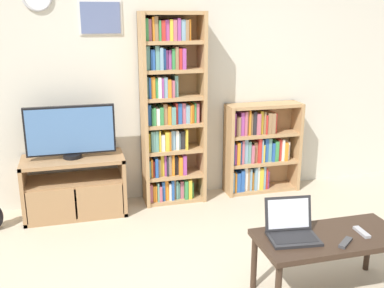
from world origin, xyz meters
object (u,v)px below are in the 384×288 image
(television, at_px, (71,132))
(remote_near_laptop, at_px, (362,232))
(tv_stand, at_px, (75,186))
(coffee_table, at_px, (330,242))
(remote_far_from_laptop, at_px, (346,243))
(bookshelf_tall, at_px, (170,112))
(bookshelf_short, at_px, (257,149))
(laptop, at_px, (291,228))

(television, xyz_separation_m, remote_near_laptop, (1.95, -1.88, -0.39))
(tv_stand, height_order, coffee_table, tv_stand)
(coffee_table, distance_m, remote_far_from_laptop, 0.15)
(bookshelf_tall, distance_m, remote_far_from_laptop, 2.28)
(coffee_table, bearing_deg, tv_stand, 133.01)
(bookshelf_tall, xyz_separation_m, bookshelf_short, (1.00, 0.02, -0.48))
(television, relative_size, bookshelf_tall, 0.43)
(tv_stand, bearing_deg, laptop, -50.93)
(laptop, distance_m, remote_far_from_laptop, 0.37)
(television, height_order, remote_near_laptop, television)
(television, xyz_separation_m, coffee_table, (1.72, -1.85, -0.45))
(tv_stand, relative_size, television, 1.16)
(remote_near_laptop, bearing_deg, remote_far_from_laptop, 30.00)
(tv_stand, distance_m, laptop, 2.30)
(remote_near_laptop, bearing_deg, coffee_table, -5.17)
(remote_near_laptop, height_order, remote_far_from_laptop, same)
(bookshelf_tall, distance_m, laptop, 2.00)
(coffee_table, xyz_separation_m, remote_far_from_laptop, (0.03, -0.13, 0.06))
(bookshelf_short, relative_size, laptop, 2.76)
(coffee_table, bearing_deg, bookshelf_short, 81.80)
(coffee_table, relative_size, remote_far_from_laptop, 6.82)
(television, bearing_deg, bookshelf_tall, 6.24)
(laptop, distance_m, remote_near_laptop, 0.51)
(coffee_table, bearing_deg, remote_far_from_laptop, -76.35)
(television, height_order, coffee_table, television)
(tv_stand, relative_size, bookshelf_short, 0.98)
(television, height_order, remote_far_from_laptop, television)
(television, relative_size, bookshelf_short, 0.84)
(bookshelf_short, height_order, remote_far_from_laptop, bookshelf_short)
(bookshelf_tall, relative_size, remote_near_laptop, 12.22)
(remote_far_from_laptop, bearing_deg, coffee_table, -24.88)
(bookshelf_tall, height_order, bookshelf_short, bookshelf_tall)
(bookshelf_short, bearing_deg, television, -176.33)
(tv_stand, bearing_deg, television, 88.07)
(television, bearing_deg, remote_near_laptop, -43.97)
(television, relative_size, laptop, 2.32)
(tv_stand, bearing_deg, remote_far_from_laptop, -48.45)
(television, bearing_deg, laptop, -51.05)
(bookshelf_short, bearing_deg, tv_stand, -176.12)
(bookshelf_short, distance_m, laptop, 2.00)
(bookshelf_tall, bearing_deg, remote_far_from_laptop, -70.26)
(bookshelf_tall, relative_size, remote_far_from_laptop, 12.94)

